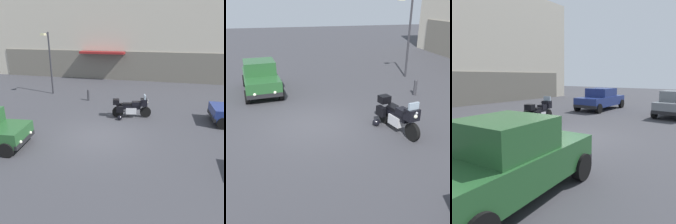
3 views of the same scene
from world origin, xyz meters
The scene contains 6 objects.
ground_plane centered at (0.00, 0.00, 0.00)m, with size 80.00×80.00×0.00m, color #38383D.
motorcycle centered at (1.12, 2.91, 0.62)m, with size 2.24×1.00×1.36m.
helmet centered at (0.58, 2.32, 0.14)m, with size 0.28×0.28×0.28m, color black.
car_hatchback_near centered at (-4.66, -2.00, 0.81)m, with size 3.99×2.15×1.64m.
car_sedan_far centered at (7.79, 3.20, 0.78)m, with size 4.62×2.05×1.56m.
car_compact_side centered at (7.65, -1.95, 0.77)m, with size 3.51×1.79×1.56m.
Camera 3 is at (-7.53, -5.66, 2.42)m, focal length 38.37 mm.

